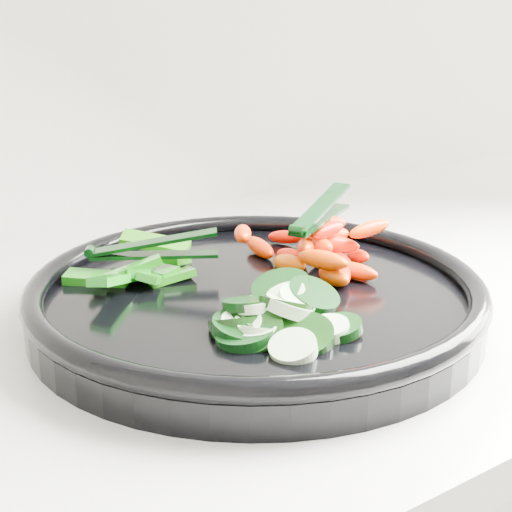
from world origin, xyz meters
TOP-DOWN VIEW (x-y plane):
  - veggie_tray at (-0.70, 1.64)m, footprint 0.43×0.43m
  - cucumber_pile at (-0.73, 1.57)m, footprint 0.13×0.13m
  - carrot_pile at (-0.63, 1.65)m, footprint 0.14×0.16m
  - pepper_pile at (-0.77, 1.72)m, footprint 0.13×0.12m
  - tong_carrot at (-0.62, 1.66)m, footprint 0.11×0.07m
  - tong_pepper at (-0.76, 1.72)m, footprint 0.11×0.07m

SIDE VIEW (x-z plane):
  - veggie_tray at x=-0.70m, z-range 0.93..0.97m
  - pepper_pile at x=-0.77m, z-range 0.94..0.98m
  - cucumber_pile at x=-0.73m, z-range 0.94..0.98m
  - carrot_pile at x=-0.63m, z-range 0.95..1.00m
  - tong_pepper at x=-0.76m, z-range 0.97..0.99m
  - tong_carrot at x=-0.62m, z-range 0.99..1.02m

